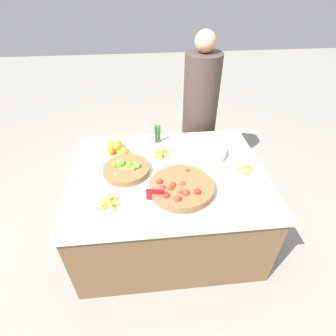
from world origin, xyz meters
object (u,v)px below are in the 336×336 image
(lime_bowl, at_px, (126,169))
(price_sign, at_px, (155,195))
(tomato_basket, at_px, (181,187))
(vendor_person, at_px, (199,118))
(metal_bowl, at_px, (202,151))

(lime_bowl, bearing_deg, price_sign, -57.89)
(tomato_basket, height_order, vendor_person, vendor_person)
(tomato_basket, distance_m, metal_bowl, 0.49)
(vendor_person, bearing_deg, lime_bowl, -132.14)
(tomato_basket, distance_m, vendor_person, 1.10)
(metal_bowl, height_order, price_sign, price_sign)
(metal_bowl, bearing_deg, price_sign, -130.11)
(vendor_person, bearing_deg, price_sign, -114.97)
(price_sign, bearing_deg, tomato_basket, 32.19)
(metal_bowl, distance_m, price_sign, 0.65)
(metal_bowl, xyz_separation_m, price_sign, (-0.42, -0.50, 0.01))
(lime_bowl, height_order, metal_bowl, lime_bowl)
(tomato_basket, bearing_deg, price_sign, -158.48)
(metal_bowl, height_order, vendor_person, vendor_person)
(lime_bowl, xyz_separation_m, vendor_person, (0.72, 0.80, -0.02))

